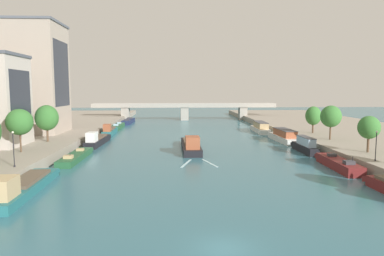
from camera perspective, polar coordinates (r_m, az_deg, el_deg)
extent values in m
plane|color=#336675|center=(26.09, 5.21, -19.08)|extent=(400.00, 400.00, 0.00)
cube|color=gray|center=(87.03, -27.45, -1.28)|extent=(36.00, 170.00, 1.66)
cube|color=gray|center=(90.04, 25.94, -0.98)|extent=(36.00, 170.00, 1.66)
cube|color=black|center=(65.77, -0.23, -3.05)|extent=(3.34, 16.64, 1.07)
cube|color=black|center=(74.29, -0.60, -1.89)|extent=(3.00, 1.26, 0.90)
cube|color=black|center=(65.68, -0.23, -2.56)|extent=(3.40, 16.64, 0.06)
cube|color=#9E5133|center=(59.95, 0.07, -2.38)|extent=(2.39, 3.35, 2.07)
cube|color=black|center=(61.55, -0.02, -1.86)|extent=(1.88, 0.05, 0.58)
cube|color=brown|center=(67.28, -0.31, -2.17)|extent=(2.55, 8.66, 0.36)
cylinder|color=#232328|center=(60.70, 0.48, -2.73)|extent=(0.07, 0.07, 1.10)
cube|color=#A5D1DB|center=(53.69, 2.91, -5.74)|extent=(2.07, 5.85, 0.03)
cube|color=#A5D1DB|center=(53.42, -0.95, -5.79)|extent=(1.93, 5.88, 0.03)
cube|color=#23666B|center=(42.76, -25.80, -8.87)|extent=(3.68, 15.22, 0.92)
cube|color=#23666B|center=(49.98, -22.57, -6.49)|extent=(3.00, 1.31, 0.82)
cube|color=#23666B|center=(42.64, -25.83, -8.23)|extent=(3.74, 15.22, 0.06)
cube|color=tan|center=(37.80, -28.70, -8.61)|extent=(2.45, 3.11, 1.95)
cube|color=black|center=(39.08, -27.82, -7.65)|extent=(1.87, 0.10, 0.55)
cube|color=brown|center=(43.96, -25.14, -7.49)|extent=(2.72, 7.94, 0.36)
cylinder|color=#232328|center=(38.26, -27.65, -9.04)|extent=(0.07, 0.07, 1.10)
cube|color=#235633|center=(59.02, -18.50, -4.53)|extent=(2.33, 13.12, 0.91)
cube|color=#235633|center=(65.58, -16.87, -3.34)|extent=(2.21, 1.20, 0.82)
cube|color=#235633|center=(58.94, -18.52, -4.06)|extent=(2.38, 13.12, 0.06)
cube|color=tan|center=(61.64, -17.80, -3.38)|extent=(1.16, 0.90, 0.40)
cube|color=tan|center=(55.42, -19.56, -4.46)|extent=(1.28, 1.10, 0.48)
cylinder|color=#232328|center=(55.02, -19.30, -4.20)|extent=(0.07, 0.07, 1.10)
cube|color=black|center=(74.62, -15.12, -2.12)|extent=(2.65, 13.78, 1.16)
cube|color=black|center=(81.57, -13.93, -1.31)|extent=(2.25, 1.29, 0.95)
cube|color=black|center=(74.54, -15.13, -1.66)|extent=(2.70, 13.78, 0.06)
cube|color=white|center=(69.93, -16.06, -1.41)|extent=(1.82, 2.79, 1.83)
cube|color=black|center=(71.22, -15.78, -1.04)|extent=(1.40, 0.06, 0.51)
cube|color=brown|center=(75.83, -14.89, -1.36)|extent=(1.99, 7.18, 0.36)
cylinder|color=#232328|center=(70.42, -15.66, -1.65)|extent=(0.07, 0.07, 1.10)
cube|color=#23666B|center=(90.51, -13.27, -0.64)|extent=(2.56, 11.53, 1.14)
cube|color=#23666B|center=(96.47, -12.71, -0.14)|extent=(2.16, 1.30, 0.94)
cube|color=#23666B|center=(90.44, -13.28, -0.27)|extent=(2.60, 11.53, 0.06)
cube|color=#9E5133|center=(86.52, -13.69, 0.04)|extent=(1.74, 2.34, 1.75)
cube|color=black|center=(87.63, -13.58, 0.29)|extent=(1.34, 0.07, 0.49)
cube|color=brown|center=(91.55, -13.17, -0.05)|extent=(1.91, 6.01, 0.36)
cylinder|color=#232328|center=(86.95, -13.42, -0.14)|extent=(0.07, 0.07, 1.10)
cube|color=#235633|center=(103.85, -12.02, 0.25)|extent=(2.43, 12.38, 1.11)
cube|color=#235633|center=(110.26, -11.50, 0.66)|extent=(2.21, 1.26, 0.92)
cube|color=#235633|center=(103.79, -12.02, 0.57)|extent=(2.47, 12.38, 0.06)
cube|color=#9EBCD6|center=(106.44, -11.80, 0.84)|extent=(1.17, 0.91, 0.40)
cube|color=#9EBCD6|center=(100.36, -12.33, 0.53)|extent=(1.28, 1.11, 0.48)
cylinder|color=#232328|center=(100.03, -12.16, 0.69)|extent=(0.07, 0.07, 1.10)
cube|color=#1E284C|center=(119.29, -10.35, 1.07)|extent=(2.82, 13.97, 1.24)
cube|color=#1E284C|center=(126.48, -9.85, 1.43)|extent=(2.44, 1.31, 0.99)
cube|color=#1E284C|center=(119.24, -10.36, 1.38)|extent=(2.87, 13.97, 0.06)
cube|color=#38383D|center=(122.23, -10.14, 1.61)|extent=(1.29, 0.93, 0.40)
cube|color=#38383D|center=(115.38, -10.66, 1.35)|extent=(1.42, 1.13, 0.48)
cylinder|color=#232328|center=(115.02, -10.49, 1.50)|extent=(0.07, 0.07, 1.10)
cube|color=maroon|center=(46.85, 27.30, -7.36)|extent=(1.85, 1.28, 0.95)
cube|color=maroon|center=(54.02, 22.85, -5.49)|extent=(2.76, 11.20, 1.25)
cube|color=maroon|center=(59.36, 20.59, -4.26)|extent=(2.28, 1.34, 0.99)
cube|color=maroon|center=(53.89, 22.88, -4.81)|extent=(2.81, 11.20, 0.06)
cube|color=#38383D|center=(56.06, 21.89, -4.12)|extent=(1.21, 0.94, 0.40)
cube|color=#38383D|center=(51.06, 24.28, -5.16)|extent=(1.33, 1.15, 0.48)
cylinder|color=#232328|center=(50.96, 24.76, -4.85)|extent=(0.07, 0.07, 1.10)
cube|color=black|center=(65.84, 17.95, -3.25)|extent=(1.70, 9.21, 1.29)
cube|color=black|center=(70.42, 16.55, -2.50)|extent=(1.59, 1.27, 1.01)
cube|color=black|center=(65.73, 17.97, -2.67)|extent=(1.74, 9.21, 0.06)
cube|color=#9EBCD6|center=(65.20, 18.13, -2.08)|extent=(1.39, 5.90, 1.45)
cube|color=#4C4C51|center=(65.10, 18.15, -1.41)|extent=(1.49, 6.07, 0.08)
cylinder|color=#232328|center=(63.19, 19.07, -2.53)|extent=(0.07, 0.07, 1.10)
cube|color=silver|center=(78.59, 14.73, -1.68)|extent=(3.24, 13.77, 1.20)
cube|color=silver|center=(85.38, 13.21, -0.95)|extent=(2.86, 1.30, 0.97)
cube|color=silver|center=(78.50, 14.75, -1.23)|extent=(3.29, 13.77, 0.06)
cube|color=#9E5133|center=(77.77, 14.92, -0.76)|extent=(2.61, 8.82, 1.39)
cube|color=#4C4C51|center=(77.69, 14.94, -0.22)|extent=(2.79, 9.09, 0.08)
cylinder|color=#232328|center=(74.72, 16.08, -1.19)|extent=(0.07, 0.07, 1.10)
cube|color=silver|center=(94.83, 11.08, -0.30)|extent=(3.28, 13.54, 1.10)
cube|color=silver|center=(101.71, 10.27, 0.22)|extent=(2.72, 1.32, 0.92)
cube|color=silver|center=(94.77, 11.09, 0.05)|extent=(3.34, 13.54, 0.06)
cube|color=tan|center=(94.03, 11.18, 0.49)|extent=(2.61, 8.68, 1.52)
cube|color=#4C4C51|center=(93.96, 11.19, 0.98)|extent=(2.79, 8.95, 0.08)
cylinder|color=#232328|center=(90.87, 11.87, 0.14)|extent=(0.07, 0.07, 1.10)
cylinder|color=brown|center=(59.60, -26.22, -1.86)|extent=(0.25, 0.25, 3.53)
ellipsoid|color=#336B2D|center=(59.30, -26.35, 0.88)|extent=(3.97, 3.97, 4.00)
cylinder|color=brown|center=(69.48, -22.55, -0.79)|extent=(0.37, 0.37, 3.14)
ellipsoid|color=#336B2D|center=(69.22, -22.64, 1.55)|extent=(4.18, 4.18, 4.65)
cylinder|color=brown|center=(59.70, 26.83, -2.20)|extent=(0.35, 0.35, 2.86)
ellipsoid|color=#387533|center=(59.43, 26.95, 0.09)|extent=(3.28, 3.28, 3.51)
cylinder|color=brown|center=(71.97, 21.66, -0.45)|extent=(0.31, 0.31, 3.33)
ellipsoid|color=#387533|center=(71.72, 21.75, 1.78)|extent=(3.91, 3.91, 4.14)
cylinder|color=brown|center=(81.36, 19.14, 0.16)|extent=(0.35, 0.35, 2.73)
ellipsoid|color=#387533|center=(81.15, 19.21, 1.91)|extent=(3.40, 3.40, 4.10)
cylinder|color=black|center=(48.37, -27.12, -3.26)|extent=(0.11, 0.11, 4.18)
sphere|color=#EAE5C6|center=(48.08, -27.26, -0.63)|extent=(0.28, 0.28, 0.28)
cylinder|color=black|center=(48.71, -27.01, -5.57)|extent=(0.22, 0.22, 0.20)
cylinder|color=black|center=(52.76, 27.85, -2.75)|extent=(0.11, 0.11, 3.82)
sphere|color=#EAE5C6|center=(52.50, 27.96, -0.54)|extent=(0.28, 0.28, 0.28)
cylinder|color=black|center=(53.05, 27.75, -4.68)|extent=(0.22, 0.22, 0.20)
cube|color=#232833|center=(65.89, -26.18, 4.56)|extent=(0.04, 7.78, 9.04)
cube|color=#A89989|center=(85.71, -25.60, 7.20)|extent=(15.94, 12.25, 23.69)
cube|color=#565B66|center=(86.89, -25.99, 15.19)|extent=(16.42, 12.62, 0.50)
cube|color=#232833|center=(83.00, -20.50, 8.29)|extent=(0.04, 9.80, 14.21)
cube|color=#9E998E|center=(129.40, -1.23, 3.53)|extent=(67.59, 4.40, 0.60)
cube|color=#9E998E|center=(127.37, -1.21, 3.82)|extent=(67.59, 0.30, 0.90)
cube|color=#9E998E|center=(131.36, -1.25, 3.90)|extent=(67.59, 0.30, 0.90)
cube|color=#9E998E|center=(130.81, -10.82, 2.28)|extent=(2.80, 3.60, 4.74)
cube|color=#9E998E|center=(129.55, -1.23, 2.35)|extent=(2.80, 3.60, 4.74)
cube|color=#9E998E|center=(131.93, 8.29, 2.36)|extent=(2.80, 3.60, 4.74)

